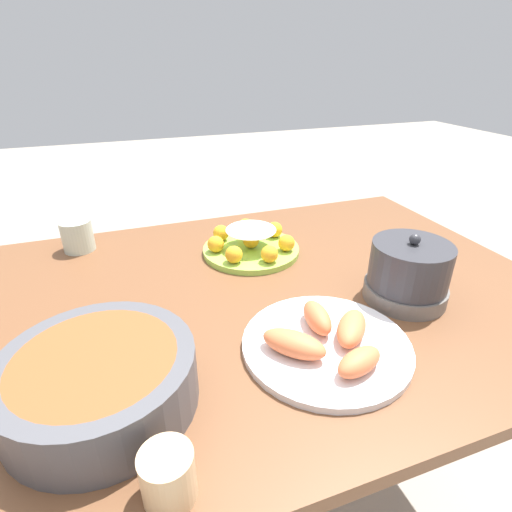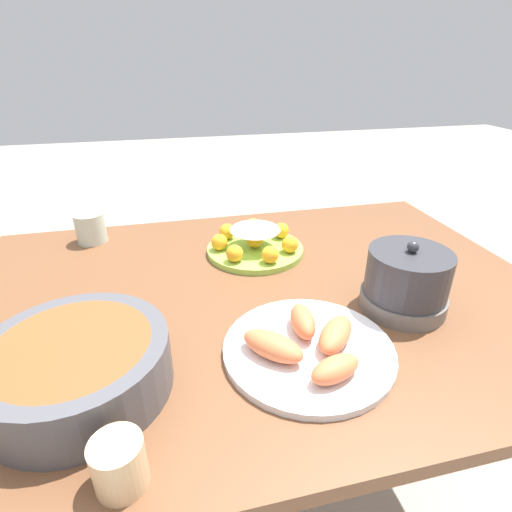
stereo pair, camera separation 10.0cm
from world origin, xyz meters
The scene contains 8 objects.
ground_plane centered at (0.00, 0.00, 0.00)m, with size 12.00×12.00×0.00m, color #9E9384.
dining_table centered at (0.00, 0.00, 0.66)m, with size 1.37×0.97×0.76m.
cake_plate centered at (-0.04, -0.20, 0.78)m, with size 0.26×0.26×0.08m.
serving_bowl centered at (0.35, 0.23, 0.81)m, with size 0.30×0.30×0.09m.
seafood_platter centered at (-0.04, 0.23, 0.77)m, with size 0.32×0.32×0.06m.
cup_near centered at (0.41, -0.38, 0.80)m, with size 0.08×0.08×0.09m.
cup_far centered at (0.28, 0.41, 0.79)m, with size 0.07×0.07×0.07m.
warming_pot centered at (-0.29, 0.14, 0.82)m, with size 0.18×0.18×0.16m.
Camera 1 is at (0.28, 0.74, 1.25)m, focal length 28.00 mm.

